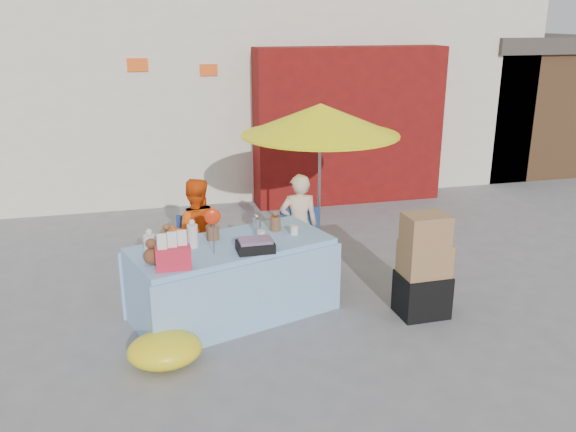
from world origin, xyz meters
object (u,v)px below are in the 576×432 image
object	(u,v)px
chair_right	(302,259)
vendor_beige	(299,225)
market_table	(232,278)
chair_left	(199,269)
vendor_orange	(196,233)
box_stack	(424,269)
umbrella	(320,120)

from	to	relation	value
chair_right	vendor_beige	distance (m)	0.41
market_table	chair_left	bearing A→B (deg)	93.08
chair_left	vendor_orange	size ratio (longest dim) A/B	0.65
vendor_orange	box_stack	distance (m)	2.64
market_table	vendor_beige	world-z (taller)	vendor_beige
box_stack	market_table	bearing A→B (deg)	165.97
vendor_orange	umbrella	bearing A→B (deg)	-167.82
umbrella	box_stack	size ratio (longest dim) A/B	1.83
chair_left	chair_right	world-z (taller)	same
market_table	box_stack	size ratio (longest dim) A/B	2.04
vendor_beige	box_stack	world-z (taller)	vendor_beige
umbrella	chair_left	bearing A→B (deg)	-169.59
umbrella	box_stack	bearing A→B (deg)	-65.16
chair_right	vendor_orange	size ratio (longest dim) A/B	0.65
market_table	vendor_beige	size ratio (longest dim) A/B	1.80
chair_left	umbrella	size ratio (longest dim) A/B	0.41
market_table	umbrella	distance (m)	2.20
market_table	box_stack	distance (m)	2.04
market_table	chair_left	xyz separation A→B (m)	(-0.28, 0.74, -0.16)
chair_left	vendor_orange	world-z (taller)	vendor_orange
vendor_beige	umbrella	size ratio (longest dim) A/B	0.62
chair_left	vendor_orange	xyz separation A→B (m)	(-0.00, 0.13, 0.40)
vendor_beige	box_stack	distance (m)	1.70
market_table	chair_left	size ratio (longest dim) A/B	2.73
market_table	chair_left	world-z (taller)	market_table
chair_left	market_table	bearing A→B (deg)	-62.76
market_table	umbrella	world-z (taller)	umbrella
chair_left	vendor_beige	world-z (taller)	vendor_beige
chair_left	umbrella	distance (m)	2.27
vendor_orange	umbrella	size ratio (longest dim) A/B	0.63
market_table	umbrella	size ratio (longest dim) A/B	1.11
market_table	umbrella	bearing A→B (deg)	21.31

